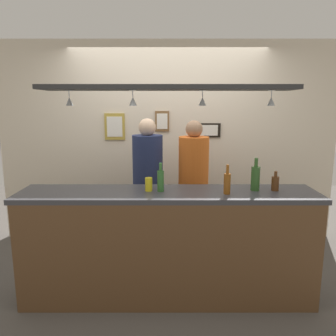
{
  "coord_description": "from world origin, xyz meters",
  "views": [
    {
      "loc": [
        -0.0,
        -3.22,
        1.8
      ],
      "look_at": [
        0.0,
        0.1,
        1.16
      ],
      "focal_mm": 35.15,
      "sensor_mm": 36.0,
      "label": 1
    }
  ],
  "objects_px": {
    "bottle_beer_amber_tall": "(227,183)",
    "drink_can": "(149,184)",
    "person_right_orange_shirt": "(193,178)",
    "bottle_beer_brown_stubby": "(275,183)",
    "person_middle_navy_shirt": "(148,177)",
    "bottle_beer_green_import": "(161,180)",
    "picture_frame_crest": "(162,121)",
    "bottle_champagne_green": "(255,178)",
    "picture_frame_caricature": "(115,127)",
    "picture_frame_lower_pair": "(209,130)"
  },
  "relations": [
    {
      "from": "bottle_beer_amber_tall",
      "to": "drink_can",
      "type": "bearing_deg",
      "value": 171.84
    },
    {
      "from": "person_right_orange_shirt",
      "to": "bottle_beer_brown_stubby",
      "type": "distance_m",
      "value": 1.02
    },
    {
      "from": "person_middle_navy_shirt",
      "to": "bottle_beer_amber_tall",
      "type": "bearing_deg",
      "value": -48.78
    },
    {
      "from": "bottle_beer_green_import",
      "to": "picture_frame_crest",
      "type": "distance_m",
      "value": 1.47
    },
    {
      "from": "bottle_champagne_green",
      "to": "person_right_orange_shirt",
      "type": "bearing_deg",
      "value": 124.5
    },
    {
      "from": "bottle_champagne_green",
      "to": "drink_can",
      "type": "xyz_separation_m",
      "value": [
        -0.97,
        -0.02,
        -0.06
      ]
    },
    {
      "from": "bottle_beer_green_import",
      "to": "picture_frame_crest",
      "type": "relative_size",
      "value": 1.0
    },
    {
      "from": "person_middle_navy_shirt",
      "to": "bottle_champagne_green",
      "type": "distance_m",
      "value": 1.27
    },
    {
      "from": "person_right_orange_shirt",
      "to": "picture_frame_crest",
      "type": "height_order",
      "value": "picture_frame_crest"
    },
    {
      "from": "picture_frame_crest",
      "to": "person_right_orange_shirt",
      "type": "bearing_deg",
      "value": -59.96
    },
    {
      "from": "bottle_beer_amber_tall",
      "to": "picture_frame_crest",
      "type": "xyz_separation_m",
      "value": [
        -0.59,
        1.48,
        0.46
      ]
    },
    {
      "from": "bottle_champagne_green",
      "to": "picture_frame_crest",
      "type": "height_order",
      "value": "picture_frame_crest"
    },
    {
      "from": "bottle_beer_amber_tall",
      "to": "bottle_beer_green_import",
      "type": "relative_size",
      "value": 1.0
    },
    {
      "from": "bottle_beer_green_import",
      "to": "picture_frame_caricature",
      "type": "xyz_separation_m",
      "value": [
        -0.62,
        1.4,
        0.39
      ]
    },
    {
      "from": "person_right_orange_shirt",
      "to": "bottle_beer_amber_tall",
      "type": "distance_m",
      "value": 0.89
    },
    {
      "from": "picture_frame_caricature",
      "to": "person_right_orange_shirt",
      "type": "bearing_deg",
      "value": -32.78
    },
    {
      "from": "bottle_beer_brown_stubby",
      "to": "bottle_champagne_green",
      "type": "relative_size",
      "value": 0.6
    },
    {
      "from": "picture_frame_lower_pair",
      "to": "picture_frame_crest",
      "type": "bearing_deg",
      "value": 180.0
    },
    {
      "from": "person_middle_navy_shirt",
      "to": "drink_can",
      "type": "bearing_deg",
      "value": -85.81
    },
    {
      "from": "drink_can",
      "to": "picture_frame_caricature",
      "type": "relative_size",
      "value": 0.36
    },
    {
      "from": "drink_can",
      "to": "picture_frame_lower_pair",
      "type": "relative_size",
      "value": 0.41
    },
    {
      "from": "bottle_champagne_green",
      "to": "picture_frame_lower_pair",
      "type": "height_order",
      "value": "picture_frame_lower_pair"
    },
    {
      "from": "person_right_orange_shirt",
      "to": "bottle_beer_brown_stubby",
      "type": "xyz_separation_m",
      "value": [
        0.69,
        -0.74,
        0.12
      ]
    },
    {
      "from": "bottle_beer_amber_tall",
      "to": "picture_frame_crest",
      "type": "height_order",
      "value": "picture_frame_crest"
    },
    {
      "from": "drink_can",
      "to": "bottle_beer_brown_stubby",
      "type": "bearing_deg",
      "value": 0.59
    },
    {
      "from": "bottle_champagne_green",
      "to": "picture_frame_caricature",
      "type": "bearing_deg",
      "value": 137.39
    },
    {
      "from": "bottle_beer_amber_tall",
      "to": "picture_frame_lower_pair",
      "type": "height_order",
      "value": "picture_frame_lower_pair"
    },
    {
      "from": "bottle_champagne_green",
      "to": "picture_frame_lower_pair",
      "type": "xyz_separation_m",
      "value": [
        -0.26,
        1.37,
        0.33
      ]
    },
    {
      "from": "bottle_beer_green_import",
      "to": "picture_frame_caricature",
      "type": "bearing_deg",
      "value": 114.05
    },
    {
      "from": "bottle_beer_amber_tall",
      "to": "picture_frame_caricature",
      "type": "height_order",
      "value": "picture_frame_caricature"
    },
    {
      "from": "person_middle_navy_shirt",
      "to": "bottle_beer_green_import",
      "type": "bearing_deg",
      "value": -77.99
    },
    {
      "from": "picture_frame_caricature",
      "to": "picture_frame_crest",
      "type": "distance_m",
      "value": 0.62
    },
    {
      "from": "picture_frame_lower_pair",
      "to": "person_middle_navy_shirt",
      "type": "bearing_deg",
      "value": -140.32
    },
    {
      "from": "bottle_champagne_green",
      "to": "picture_frame_lower_pair",
      "type": "bearing_deg",
      "value": 100.92
    },
    {
      "from": "bottle_beer_amber_tall",
      "to": "bottle_beer_green_import",
      "type": "distance_m",
      "value": 0.59
    },
    {
      "from": "bottle_beer_brown_stubby",
      "to": "bottle_beer_green_import",
      "type": "xyz_separation_m",
      "value": [
        -1.04,
        -0.03,
        0.03
      ]
    },
    {
      "from": "bottle_beer_brown_stubby",
      "to": "picture_frame_crest",
      "type": "bearing_deg",
      "value": 127.43
    },
    {
      "from": "drink_can",
      "to": "bottle_beer_green_import",
      "type": "bearing_deg",
      "value": -7.45
    },
    {
      "from": "bottle_beer_brown_stubby",
      "to": "bottle_champagne_green",
      "type": "distance_m",
      "value": 0.19
    },
    {
      "from": "drink_can",
      "to": "picture_frame_lower_pair",
      "type": "height_order",
      "value": "picture_frame_lower_pair"
    },
    {
      "from": "bottle_beer_brown_stubby",
      "to": "picture_frame_lower_pair",
      "type": "height_order",
      "value": "picture_frame_lower_pair"
    },
    {
      "from": "person_middle_navy_shirt",
      "to": "bottle_beer_brown_stubby",
      "type": "bearing_deg",
      "value": -31.61
    },
    {
      "from": "picture_frame_lower_pair",
      "to": "picture_frame_crest",
      "type": "height_order",
      "value": "picture_frame_crest"
    },
    {
      "from": "bottle_beer_amber_tall",
      "to": "drink_can",
      "type": "xyz_separation_m",
      "value": [
        -0.69,
        0.1,
        -0.04
      ]
    },
    {
      "from": "picture_frame_crest",
      "to": "picture_frame_lower_pair",
      "type": "bearing_deg",
      "value": 0.0
    },
    {
      "from": "person_middle_navy_shirt",
      "to": "picture_frame_caricature",
      "type": "distance_m",
      "value": 0.94
    },
    {
      "from": "bottle_beer_brown_stubby",
      "to": "drink_can",
      "type": "xyz_separation_m",
      "value": [
        -1.15,
        -0.01,
        -0.01
      ]
    },
    {
      "from": "person_right_orange_shirt",
      "to": "bottle_beer_green_import",
      "type": "bearing_deg",
      "value": -114.87
    },
    {
      "from": "person_middle_navy_shirt",
      "to": "drink_can",
      "type": "relative_size",
      "value": 13.52
    },
    {
      "from": "person_right_orange_shirt",
      "to": "picture_frame_crest",
      "type": "xyz_separation_m",
      "value": [
        -0.36,
        0.63,
        0.61
      ]
    }
  ]
}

